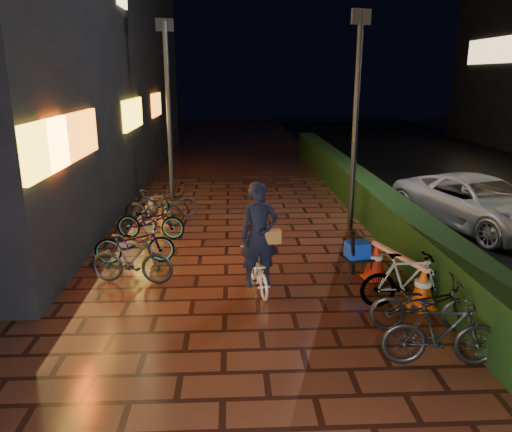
{
  "coord_description": "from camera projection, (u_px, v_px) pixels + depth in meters",
  "views": [
    {
      "loc": [
        -0.41,
        -6.83,
        3.75
      ],
      "look_at": [
        0.05,
        2.52,
        1.1
      ],
      "focal_mm": 35.0,
      "sensor_mm": 36.0,
      "label": 1
    }
  ],
  "objects": [
    {
      "name": "traffic_barrier",
      "position": [
        397.0,
        273.0,
        8.86
      ],
      "size": [
        0.93,
        1.77,
        0.73
      ],
      "color": "#D64A0B",
      "rests_on": "ground"
    },
    {
      "name": "hedge",
      "position": [
        353.0,
        185.0,
        15.31
      ],
      "size": [
        0.7,
        20.0,
        1.0
      ],
      "primitive_type": "cube",
      "color": "black",
      "rests_on": "ground"
    },
    {
      "name": "cyclist",
      "position": [
        259.0,
        252.0,
        8.8
      ],
      "size": [
        0.76,
        1.46,
        2.0
      ],
      "color": "silver",
      "rests_on": "ground"
    },
    {
      "name": "cart_assembly",
      "position": [
        357.0,
        252.0,
        9.42
      ],
      "size": [
        0.62,
        0.66,
        1.03
      ],
      "color": "black",
      "rests_on": "ground"
    },
    {
      "name": "lamp_post_hedge",
      "position": [
        356.0,
        114.0,
        11.91
      ],
      "size": [
        0.49,
        0.24,
        5.2
      ],
      "color": "black",
      "rests_on": "ground"
    },
    {
      "name": "ground",
      "position": [
        261.0,
        330.0,
        7.6
      ],
      "size": [
        80.0,
        80.0,
        0.0
      ],
      "primitive_type": "plane",
      "color": "#381911",
      "rests_on": "ground"
    },
    {
      "name": "parked_bikes_storefront",
      "position": [
        150.0,
        223.0,
        11.54
      ],
      "size": [
        1.93,
        5.23,
        0.94
      ],
      "color": "black",
      "rests_on": "ground"
    },
    {
      "name": "parked_bikes_hedge",
      "position": [
        423.0,
        304.0,
        7.45
      ],
      "size": [
        1.75,
        2.3,
        0.94
      ],
      "color": "black",
      "rests_on": "ground"
    },
    {
      "name": "lamp_post_sf",
      "position": [
        168.0,
        104.0,
        14.77
      ],
      "size": [
        0.51,
        0.2,
        5.31
      ],
      "color": "black",
      "rests_on": "ground"
    },
    {
      "name": "van",
      "position": [
        479.0,
        203.0,
        12.49
      ],
      "size": [
        3.6,
        5.16,
        1.31
      ],
      "primitive_type": "imported",
      "rotation": [
        0.0,
        0.0,
        0.33
      ],
      "color": "#ACABB0",
      "rests_on": "ground"
    }
  ]
}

